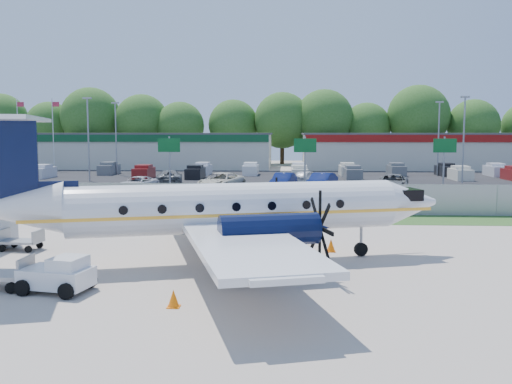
{
  "coord_description": "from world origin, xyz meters",
  "views": [
    {
      "loc": [
        1.6,
        -22.94,
        5.35
      ],
      "look_at": [
        0.0,
        6.0,
        2.3
      ],
      "focal_mm": 40.0,
      "sensor_mm": 36.0,
      "label": 1
    }
  ],
  "objects": [
    {
      "name": "ground",
      "position": [
        0.0,
        0.0,
        0.0
      ],
      "size": [
        170.0,
        170.0,
        0.0
      ],
      "primitive_type": "plane",
      "color": "#B8AA9C",
      "rests_on": "ground"
    },
    {
      "name": "grass_verge",
      "position": [
        0.0,
        12.0,
        0.01
      ],
      "size": [
        170.0,
        4.0,
        0.02
      ],
      "primitive_type": "cube",
      "color": "#2D561E",
      "rests_on": "ground"
    },
    {
      "name": "access_road",
      "position": [
        0.0,
        19.0,
        0.01
      ],
      "size": [
        170.0,
        8.0,
        0.02
      ],
      "primitive_type": "cube",
      "color": "black",
      "rests_on": "ground"
    },
    {
      "name": "parking_lot",
      "position": [
        0.0,
        40.0,
        0.01
      ],
      "size": [
        170.0,
        32.0,
        0.02
      ],
      "primitive_type": "cube",
      "color": "black",
      "rests_on": "ground"
    },
    {
      "name": "perimeter_fence",
      "position": [
        0.0,
        14.0,
        1.0
      ],
      "size": [
        120.0,
        0.06,
        1.99
      ],
      "color": "gray",
      "rests_on": "ground"
    },
    {
      "name": "building_west",
      "position": [
        -24.0,
        61.98,
        2.63
      ],
      "size": [
        46.4,
        12.4,
        5.24
      ],
      "color": "beige",
      "rests_on": "ground"
    },
    {
      "name": "building_east",
      "position": [
        26.0,
        61.98,
        2.63
      ],
      "size": [
        44.4,
        12.4,
        5.24
      ],
      "color": "beige",
      "rests_on": "ground"
    },
    {
      "name": "sign_left",
      "position": [
        -8.0,
        22.91,
        3.61
      ],
      "size": [
        1.8,
        0.26,
        5.0
      ],
      "color": "gray",
      "rests_on": "ground"
    },
    {
      "name": "sign_mid",
      "position": [
        3.0,
        22.91,
        3.61
      ],
      "size": [
        1.8,
        0.26,
        5.0
      ],
      "color": "gray",
      "rests_on": "ground"
    },
    {
      "name": "sign_right",
      "position": [
        14.0,
        22.91,
        3.61
      ],
      "size": [
        1.8,
        0.26,
        5.0
      ],
      "color": "gray",
      "rests_on": "ground"
    },
    {
      "name": "flagpole_west",
      "position": [
        -35.92,
        55.0,
        5.64
      ],
      "size": [
        1.06,
        0.12,
        10.0
      ],
      "color": "white",
      "rests_on": "ground"
    },
    {
      "name": "flagpole_east",
      "position": [
        -30.92,
        55.0,
        5.64
      ],
      "size": [
        1.06,
        0.12,
        10.0
      ],
      "color": "white",
      "rests_on": "ground"
    },
    {
      "name": "light_pole_nw",
      "position": [
        -20.0,
        38.0,
        5.23
      ],
      "size": [
        0.9,
        0.35,
        9.09
      ],
      "color": "gray",
      "rests_on": "ground"
    },
    {
      "name": "light_pole_ne",
      "position": [
        20.0,
        38.0,
        5.23
      ],
      "size": [
        0.9,
        0.35,
        9.09
      ],
      "color": "gray",
      "rests_on": "ground"
    },
    {
      "name": "light_pole_sw",
      "position": [
        -20.0,
        48.0,
        5.23
      ],
      "size": [
        0.9,
        0.35,
        9.09
      ],
      "color": "gray",
      "rests_on": "ground"
    },
    {
      "name": "light_pole_se",
      "position": [
        20.0,
        48.0,
        5.23
      ],
      "size": [
        0.9,
        0.35,
        9.09
      ],
      "color": "gray",
      "rests_on": "ground"
    },
    {
      "name": "tree_line",
      "position": [
        0.0,
        74.0,
        0.0
      ],
      "size": [
        112.0,
        6.0,
        14.0
      ],
      "primitive_type": null,
      "color": "#295719",
      "rests_on": "ground"
    },
    {
      "name": "aircraft",
      "position": [
        -0.91,
        -0.1,
        2.28
      ],
      "size": [
        19.36,
        18.9,
        5.92
      ],
      "color": "white",
      "rests_on": "ground"
    },
    {
      "name": "pushback_tug",
      "position": [
        -6.02,
        -4.65,
        0.58
      ],
      "size": [
        2.48,
        2.0,
        1.22
      ],
      "color": "white",
      "rests_on": "ground"
    },
    {
      "name": "baggage_cart_near",
      "position": [
        -10.49,
        1.95,
        0.44
      ],
      "size": [
        1.88,
        1.22,
        0.94
      ],
      "color": "gray",
      "rests_on": "ground"
    },
    {
      "name": "cone_nose",
      "position": [
        3.57,
        2.38,
        0.28
      ],
      "size": [
        0.41,
        0.41,
        0.59
      ],
      "color": "orange",
      "rests_on": "ground"
    },
    {
      "name": "cone_port_wing",
      "position": [
        -1.87,
        -6.09,
        0.26
      ],
      "size": [
        0.39,
        0.39,
        0.55
      ],
      "color": "orange",
      "rests_on": "ground"
    },
    {
      "name": "cone_starboard_wing",
      "position": [
        -6.38,
        13.29,
        0.24
      ],
      "size": [
        0.36,
        0.36,
        0.51
      ],
      "color": "orange",
      "rests_on": "ground"
    },
    {
      "name": "road_car_west",
      "position": [
        -14.5,
        17.32,
        0.0
      ],
      "size": [
        4.56,
        2.45,
        1.43
      ],
      "primitive_type": "imported",
      "rotation": [
        0.0,
        0.0,
        1.8
      ],
      "color": "black",
      "rests_on": "ground"
    },
    {
      "name": "road_car_mid",
      "position": [
        8.26,
        20.44,
        0.0
      ],
      "size": [
        4.31,
        2.73,
        1.37
      ],
      "primitive_type": "imported",
      "rotation": [
        0.0,
        0.0,
        -1.27
      ],
      "color": "#595B5E",
      "rests_on": "ground"
    },
    {
      "name": "parked_car_a",
      "position": [
        -12.08,
        28.31,
        0.0
      ],
      "size": [
        3.32,
        5.12,
        1.31
      ],
      "primitive_type": "imported",
      "rotation": [
        0.0,
        0.0,
        -0.26
      ],
      "color": "silver",
      "rests_on": "ground"
    },
    {
      "name": "parked_car_b",
      "position": [
        -4.48,
        28.87,
        0.0
      ],
      "size": [
        4.53,
        6.5,
        1.65
      ],
      "primitive_type": "imported",
      "rotation": [
        0.0,
        0.0,
        -0.33
      ],
      "color": "beige",
      "rests_on": "ground"
    },
    {
      "name": "parked_car_c",
      "position": [
        1.24,
        29.84,
        0.0
      ],
      "size": [
        2.69,
        5.07,
        1.59
      ],
      "primitive_type": "imported",
      "rotation": [
        0.0,
        0.0,
        -0.22
      ],
      "color": "navy",
      "rests_on": "ground"
    },
    {
      "name": "parked_car_d",
      "position": [
        4.7,
        28.8,
        0.0
      ],
      "size": [
        3.4,
        5.34,
        1.66
      ],
      "primitive_type": "imported",
      "rotation": [
        0.0,
        0.0,
        -0.35
      ],
      "color": "navy",
      "rests_on": "ground"
    },
    {
      "name": "parked_car_e",
      "position": [
        11.06,
        28.61,
        0.0
      ],
      "size": [
        3.85,
        6.19,
        1.6
      ],
      "primitive_type": "imported",
      "rotation": [
        0.0,
        0.0,
        -0.22
      ],
      "color": "#595B5E",
      "rests_on": "ground"
    },
    {
      "name": "parked_car_f",
      "position": [
        -10.42,
        34.41,
        0.0
      ],
      "size": [
        3.44,
        5.8,
        1.51
      ],
      "primitive_type": "imported",
      "rotation": [
        0.0,
        0.0,
        3.32
      ],
      "color": "#595B5E",
      "rests_on": "ground"
    },
    {
      "name": "parked_car_g",
      "position": [
        3.48,
        35.49,
        0.0
      ],
      "size": [
        3.36,
        4.62,
        1.46
      ],
      "primitive_type": "imported",
      "rotation": [
        0.0,
        0.0,
        2.71
      ],
      "color": "silver",
      "rests_on": "ground"
    },
    {
      "name": "far_parking_rows",
      "position": [
        0.0,
        45.0,
        0.0
      ],
      "size": [
        56.0,
        10.0,
        1.6
      ],
      "primitive_type": null,
      "color": "gray",
      "rests_on": "ground"
    }
  ]
}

